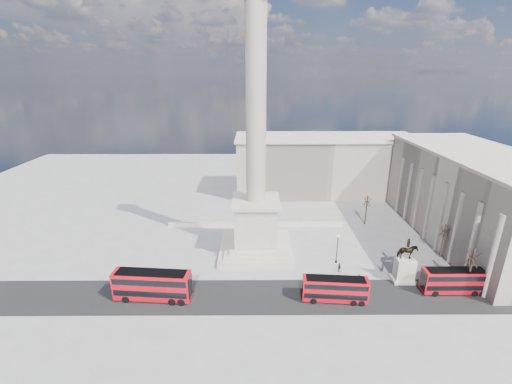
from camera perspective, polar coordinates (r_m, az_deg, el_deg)
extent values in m
plane|color=gray|center=(64.95, 0.00, -11.77)|extent=(180.00, 180.00, 0.00)
cube|color=black|center=(56.86, 5.33, -16.91)|extent=(120.00, 9.00, 0.01)
cube|color=#B6AB98|center=(69.04, -0.02, -9.27)|extent=(14.00, 14.00, 1.00)
cube|color=#B6AB98|center=(68.68, -0.02, -8.72)|extent=(12.00, 12.00, 0.50)
cube|color=#B6AB98|center=(68.45, -0.02, -8.35)|extent=(10.00, 10.00, 0.50)
cube|color=#B6AB98|center=(66.58, -0.02, -5.11)|extent=(8.00, 8.00, 8.00)
cube|color=#B6AB98|center=(64.88, -0.02, -1.57)|extent=(9.00, 9.00, 0.80)
cylinder|color=#9F9584|center=(60.89, -0.02, 13.91)|extent=(3.60, 3.60, 34.00)
cube|color=beige|center=(78.85, -0.06, -5.41)|extent=(40.00, 0.60, 1.10)
cube|color=beige|center=(83.42, 32.61, -0.94)|extent=(18.00, 45.00, 18.00)
cube|color=beige|center=(81.17, 33.78, 5.24)|extent=(19.00, 46.00, 0.60)
cube|color=beige|center=(101.03, 11.33, 4.30)|extent=(50.00, 16.00, 16.00)
cube|color=beige|center=(99.26, 11.65, 8.93)|extent=(51.00, 17.00, 0.60)
cube|color=#B60914|center=(56.92, -16.88, -14.59)|extent=(12.09, 3.69, 4.38)
cube|color=black|center=(57.35, -16.80, -15.24)|extent=(11.62, 3.71, 0.97)
cube|color=black|center=(56.29, -17.00, -13.60)|extent=(11.62, 3.71, 0.97)
cube|color=black|center=(55.74, -17.11, -12.68)|extent=(10.88, 3.32, 0.06)
cylinder|color=black|center=(59.45, -20.36, -15.71)|extent=(1.42, 2.91, 1.19)
cylinder|color=black|center=(56.98, -13.42, -16.61)|extent=(1.42, 2.91, 1.19)
cylinder|color=black|center=(56.59, -11.98, -16.76)|extent=(1.42, 2.91, 1.19)
cube|color=#B60914|center=(55.86, 13.01, -15.45)|extent=(10.03, 3.05, 3.64)
cube|color=black|center=(56.23, 12.96, -16.00)|extent=(9.64, 3.08, 0.81)
cube|color=black|center=(55.33, 13.09, -14.63)|extent=(9.64, 3.08, 0.81)
cube|color=black|center=(54.85, 13.16, -13.87)|extent=(9.03, 2.75, 0.05)
cylinder|color=black|center=(56.40, 9.46, -16.85)|extent=(1.18, 2.44, 0.99)
cylinder|color=black|center=(57.29, 15.74, -16.74)|extent=(1.18, 2.44, 0.99)
cylinder|color=black|center=(57.53, 16.95, -16.70)|extent=(1.18, 2.44, 0.99)
cube|color=#B60914|center=(64.57, 30.21, -12.61)|extent=(10.24, 2.33, 3.77)
cube|color=black|center=(64.90, 30.10, -13.13)|extent=(9.83, 2.39, 0.84)
cube|color=black|center=(64.10, 30.36, -11.85)|extent=(9.83, 2.39, 0.84)
cube|color=black|center=(63.67, 30.50, -11.14)|extent=(9.21, 2.10, 0.06)
cylinder|color=black|center=(63.83, 27.25, -14.25)|extent=(1.03, 2.45, 1.02)
cylinder|color=black|center=(66.86, 32.13, -13.58)|extent=(1.03, 2.45, 1.02)
cylinder|color=black|center=(67.51, 33.04, -13.44)|extent=(1.03, 2.45, 1.02)
cylinder|color=black|center=(66.67, 13.19, -11.23)|extent=(0.39, 0.39, 0.44)
cylinder|color=black|center=(65.50, 13.36, -9.41)|extent=(0.14, 0.14, 5.27)
cylinder|color=black|center=(64.34, 13.53, -7.41)|extent=(0.26, 0.26, 0.26)
sphere|color=silver|center=(64.20, 13.55, -7.17)|extent=(0.49, 0.49, 0.49)
cube|color=beige|center=(65.06, 23.24, -13.23)|extent=(3.80, 2.85, 0.48)
cube|color=beige|center=(64.13, 23.46, -11.82)|extent=(3.04, 2.09, 4.18)
imported|color=black|center=(62.54, 23.88, -9.15)|extent=(3.09, 1.50, 2.57)
cylinder|color=black|center=(61.85, 24.08, -7.86)|extent=(0.48, 0.48, 1.14)
sphere|color=black|center=(61.53, 24.17, -7.23)|extent=(0.34, 0.34, 0.34)
cylinder|color=#332319|center=(64.28, 32.05, -11.13)|extent=(0.33, 0.33, 8.29)
cylinder|color=#332319|center=(74.25, 28.69, -7.18)|extent=(0.31, 0.31, 6.79)
cylinder|color=#332319|center=(82.87, 17.90, -2.86)|extent=(0.31, 0.31, 7.15)
imported|color=#2A2924|center=(65.96, 20.31, -11.77)|extent=(0.69, 0.59, 1.60)
imported|color=#2A2924|center=(61.53, 16.74, -13.70)|extent=(1.00, 0.89, 1.69)
imported|color=#2A2924|center=(63.68, 13.71, -12.12)|extent=(0.84, 1.15, 1.81)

